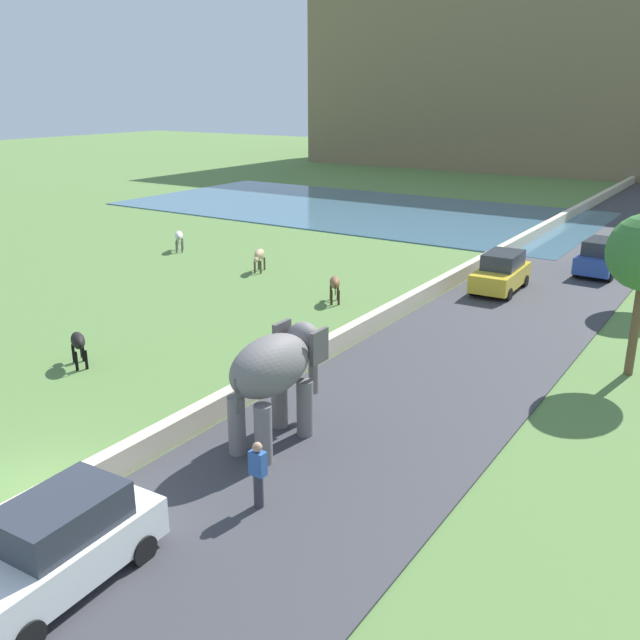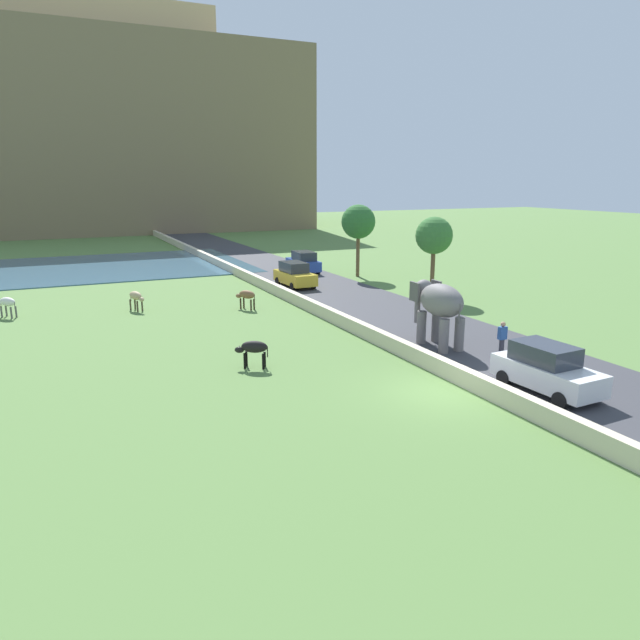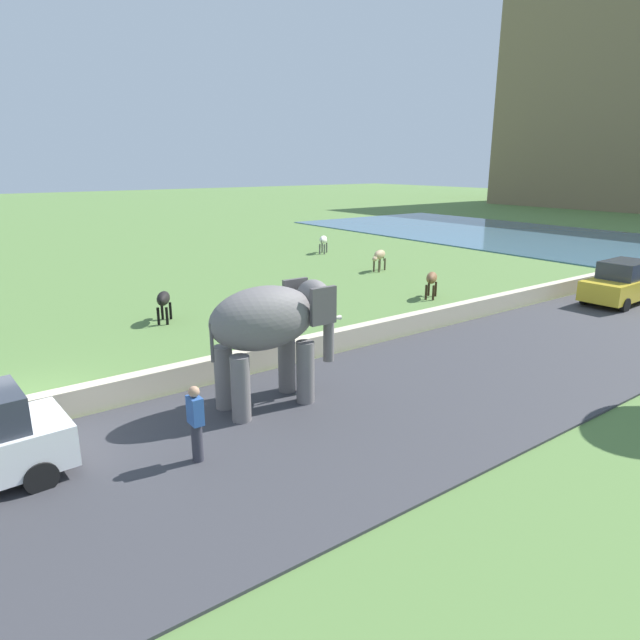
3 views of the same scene
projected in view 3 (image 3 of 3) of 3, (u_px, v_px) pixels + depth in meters
The scene contains 11 objects.
ground_plane at pixel (22, 408), 13.37m from camera, with size 220.00×220.00×0.00m, color #567A3D.
road_surface at pixel (634, 319), 20.88m from camera, with size 7.00×120.00×0.06m, color #38383D.
barrier_wall at pixel (515, 299), 22.60m from camera, with size 0.40×110.00×0.69m, color beige.
lake at pixel (504, 234), 46.04m from camera, with size 36.00×18.00×0.08m, color #426B84.
elephant at pixel (272, 325), 13.03m from camera, with size 1.43×3.47×2.99m.
person_beside_elephant at pixel (196, 423), 10.69m from camera, with size 0.36×0.22×1.63m.
car_yellow at pixel (622, 283), 23.06m from camera, with size 1.91×4.06×1.80m.
cow_white at pixel (323, 240), 36.15m from camera, with size 1.18×1.26×1.15m.
cow_brown at pixel (432, 279), 24.12m from camera, with size 1.07×1.33×1.15m.
cow_black at pixel (164, 300), 20.46m from camera, with size 1.36×1.01×1.15m.
cow_tan at pixel (379, 256), 30.14m from camera, with size 0.86×1.40×1.15m.
Camera 3 is at (14.17, -1.46, 5.70)m, focal length 31.08 mm.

